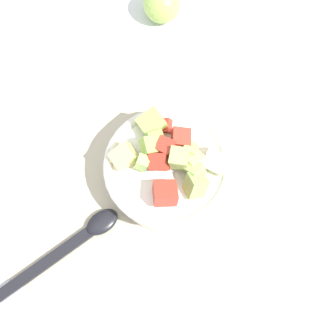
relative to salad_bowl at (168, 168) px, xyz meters
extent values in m
plane|color=silver|center=(0.01, -0.01, -0.04)|extent=(2.40, 2.40, 0.00)
cube|color=#BCB299|center=(0.01, -0.01, -0.04)|extent=(0.51, 0.33, 0.01)
cylinder|color=white|center=(0.00, 0.00, -0.01)|extent=(0.19, 0.19, 0.05)
torus|color=white|center=(0.00, 0.00, 0.01)|extent=(0.21, 0.21, 0.02)
cube|color=#93C160|center=(-0.03, 0.02, 0.03)|extent=(0.03, 0.03, 0.04)
cube|color=beige|center=(-0.04, 0.07, 0.02)|extent=(0.04, 0.04, 0.04)
cube|color=red|center=(-0.06, -0.03, 0.02)|extent=(0.03, 0.03, 0.03)
cube|color=#BC3828|center=(0.05, 0.02, 0.03)|extent=(0.05, 0.05, 0.04)
cube|color=#A3CC6B|center=(0.00, 0.05, 0.04)|extent=(0.03, 0.03, 0.03)
cube|color=#93C160|center=(0.02, 0.05, 0.03)|extent=(0.05, 0.04, 0.05)
cube|color=#A3CC6B|center=(0.02, -0.04, 0.03)|extent=(0.02, 0.03, 0.03)
cube|color=#BC3828|center=(-0.04, 0.00, 0.04)|extent=(0.04, 0.04, 0.03)
cube|color=#BC3828|center=(0.01, -0.01, 0.04)|extent=(0.04, 0.04, 0.04)
cube|color=#A3CC6B|center=(-0.01, 0.02, 0.04)|extent=(0.04, 0.04, 0.04)
cube|color=#E5D684|center=(-0.02, 0.04, 0.03)|extent=(0.04, 0.04, 0.04)
cube|color=#8CB74C|center=(-0.03, -0.03, 0.04)|extent=(0.03, 0.03, 0.02)
cube|color=#9EC656|center=(-0.01, -0.03, 0.04)|extent=(0.04, 0.04, 0.03)
cube|color=#E5D684|center=(0.02, -0.07, 0.03)|extent=(0.05, 0.05, 0.04)
cube|color=#BC3828|center=(-0.02, -0.01, 0.04)|extent=(0.03, 0.03, 0.03)
cube|color=#9EC656|center=(-0.05, -0.05, 0.03)|extent=(0.06, 0.05, 0.04)
ellipsoid|color=black|center=(0.12, -0.06, -0.03)|extent=(0.07, 0.06, 0.01)
cube|color=black|center=(0.21, -0.11, -0.03)|extent=(0.17, 0.10, 0.01)
sphere|color=#9EC656|center=(-0.29, -0.15, -0.01)|extent=(0.07, 0.07, 0.07)
camera|label=1|loc=(0.26, 0.12, 0.78)|focal=54.91mm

